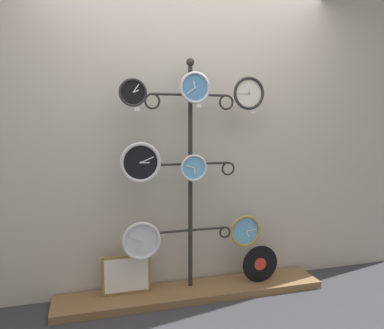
{
  "coord_description": "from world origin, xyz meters",
  "views": [
    {
      "loc": [
        -0.8,
        -2.48,
        1.41
      ],
      "look_at": [
        0.0,
        0.36,
        1.08
      ],
      "focal_mm": 35.0,
      "sensor_mm": 36.0,
      "label": 1
    }
  ],
  "objects": [
    {
      "name": "price_tag_lower",
      "position": [
        0.5,
        0.33,
        1.5
      ],
      "size": [
        0.04,
        0.0,
        0.03
      ],
      "color": "white"
    },
    {
      "name": "price_tag_mid",
      "position": [
        0.04,
        0.31,
        1.55
      ],
      "size": [
        0.04,
        0.0,
        0.03
      ],
      "color": "white"
    },
    {
      "name": "clock_middle_center",
      "position": [
        0.0,
        0.31,
        1.06
      ],
      "size": [
        0.21,
        0.04,
        0.21
      ],
      "color": "#60A8DB"
    },
    {
      "name": "display_stand",
      "position": [
        -0.0,
        0.41,
        0.61
      ],
      "size": [
        0.77,
        0.42,
        1.92
      ],
      "color": "#282623",
      "rests_on": "ground_plane"
    },
    {
      "name": "clock_top_left",
      "position": [
        -0.46,
        0.32,
        1.64
      ],
      "size": [
        0.21,
        0.04,
        0.21
      ],
      "color": "black"
    },
    {
      "name": "clock_middle_left",
      "position": [
        -0.41,
        0.32,
        1.12
      ],
      "size": [
        0.31,
        0.04,
        0.31
      ],
      "color": "black"
    },
    {
      "name": "picture_frame",
      "position": [
        -0.53,
        0.4,
        0.22
      ],
      "size": [
        0.39,
        0.02,
        0.32
      ],
      "color": "olive",
      "rests_on": "low_shelf"
    },
    {
      "name": "vinyl_record",
      "position": [
        0.59,
        0.31,
        0.22
      ],
      "size": [
        0.32,
        0.01,
        0.32
      ],
      "color": "black",
      "rests_on": "low_shelf"
    },
    {
      "name": "shop_wall",
      "position": [
        0.0,
        0.57,
        1.4
      ],
      "size": [
        4.4,
        0.04,
        2.8
      ],
      "color": "#BCB2A3",
      "rests_on": "ground_plane"
    },
    {
      "name": "clock_bottom_right",
      "position": [
        0.44,
        0.31,
        0.52
      ],
      "size": [
        0.27,
        0.04,
        0.27
      ],
      "color": "#60A8DB"
    },
    {
      "name": "price_tag_upper",
      "position": [
        -0.44,
        0.31,
        1.51
      ],
      "size": [
        0.04,
        0.0,
        0.03
      ],
      "color": "white"
    },
    {
      "name": "clock_top_right",
      "position": [
        0.46,
        0.33,
        1.65
      ],
      "size": [
        0.27,
        0.04,
        0.27
      ],
      "color": "silver"
    },
    {
      "name": "clock_bottom_left",
      "position": [
        -0.42,
        0.3,
        0.51
      ],
      "size": [
        0.3,
        0.04,
        0.3
      ],
      "color": "silver"
    },
    {
      "name": "clock_top_center",
      "position": [
        0.01,
        0.31,
        1.68
      ],
      "size": [
        0.24,
        0.04,
        0.24
      ],
      "color": "#4C84B2"
    },
    {
      "name": "ground_plane",
      "position": [
        0.0,
        0.0,
        0.0
      ],
      "size": [
        12.0,
        12.0,
        0.0
      ],
      "primitive_type": "plane",
      "color": "#333338"
    },
    {
      "name": "low_shelf",
      "position": [
        0.0,
        0.35,
        0.03
      ],
      "size": [
        2.2,
        0.36,
        0.06
      ],
      "color": "brown",
      "rests_on": "ground_plane"
    }
  ]
}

